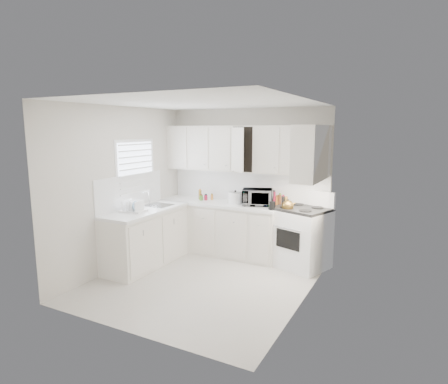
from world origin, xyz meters
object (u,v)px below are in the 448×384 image
Objects in this scene: microwave at (257,195)px; stove at (301,229)px; dish_rack at (133,205)px; tea_kettle at (288,205)px; rice_cooker at (235,197)px; utensil_crock at (272,200)px.

stove is at bearing -23.12° from microwave.
stove is 3.32× the size of dish_rack.
dish_rack is at bearing -158.21° from microwave.
tea_kettle is 0.97× the size of rice_cooker.
rice_cooker is at bearing -160.84° from stove.
tea_kettle is 1.02m from rice_cooker.
rice_cooker is 0.78m from utensil_crock.
stove is at bearing 22.04° from tea_kettle.
utensil_crock is 2.23m from dish_rack.
utensil_crock is at bearing -136.12° from stove.
utensil_crock reaches higher than stove.
microwave reaches higher than utensil_crock.
microwave reaches higher than rice_cooker.
stove is 2.51× the size of microwave.
rice_cooker is (-1.00, 0.16, 0.02)m from tea_kettle.
microwave is at bearing 33.65° from dish_rack.
stove is 3.80× the size of utensil_crock.
utensil_crock is (0.36, -0.25, -0.00)m from microwave.
stove is 5.45× the size of tea_kettle.
microwave is at bearing 141.40° from tea_kettle.
utensil_crock reaches higher than rice_cooker.
utensil_crock is (-0.25, -0.04, 0.07)m from tea_kettle.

